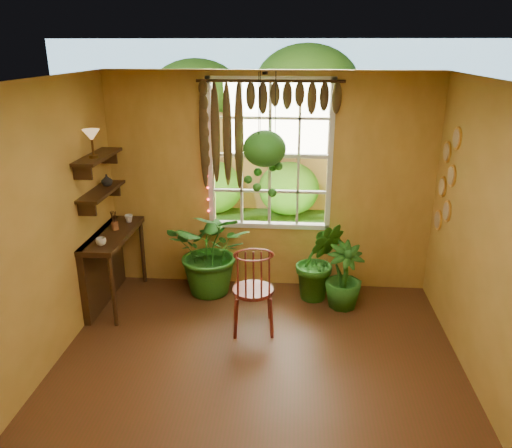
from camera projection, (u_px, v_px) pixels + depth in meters
The scene contains 23 objects.
floor at pixel (254, 394), 4.49m from camera, with size 4.50×4.50×0.00m, color #4E2916.
ceiling at pixel (253, 85), 3.58m from camera, with size 4.50×4.50×0.00m, color white.
wall_back at pixel (269, 184), 6.14m from camera, with size 4.00×4.00×0.00m, color gold.
wall_left at pixel (17, 249), 4.19m from camera, with size 4.50×4.50×0.00m, color gold.
wall_right at pixel (509, 266), 3.88m from camera, with size 4.50×4.50×0.00m, color gold.
window at pixel (270, 155), 6.05m from camera, with size 1.52×0.10×1.86m.
valance_vine at pixel (262, 108), 5.75m from camera, with size 1.70×0.12×1.10m.
string_lights at pixel (207, 152), 6.01m from camera, with size 0.03×0.03×1.54m, color #FF2633, non-canonical shape.
wall_plates at pixel (446, 181), 5.49m from camera, with size 0.04×0.32×1.10m, color #FBEDCD, non-canonical shape.
counter_ledge at pixel (106, 259), 5.95m from camera, with size 0.40×1.20×0.90m.
shelf_lower at pixel (102, 191), 5.66m from camera, with size 0.25×0.90×0.04m, color #37200F.
shelf_upper at pixel (98, 157), 5.53m from camera, with size 0.25×0.90×0.04m, color #37200F.
backyard at pixel (293, 129), 10.48m from camera, with size 14.00×10.00×12.00m.
windsor_chair at pixel (253, 302), 5.40m from camera, with size 0.50×0.52×1.20m.
potted_plant_left at pixel (213, 251), 6.16m from camera, with size 1.02×0.89×1.13m, color #165417.
potted_plant_mid at pixel (319, 261), 6.02m from camera, with size 0.56×0.45×1.02m, color #165417.
potted_plant_right at pixel (344, 276), 5.87m from camera, with size 0.45×0.45×0.80m, color #165417.
hanging_basket at pixel (265, 150), 5.66m from camera, with size 0.49×0.49×1.39m.
cup_a at pixel (101, 242), 5.44m from camera, with size 0.11×0.11×0.09m, color silver.
cup_b at pixel (129, 219), 6.15m from camera, with size 0.10×0.10×0.09m, color beige.
brush_jar at pixel (114, 220), 5.88m from camera, with size 0.08×0.08×0.29m.
shelf_vase at pixel (107, 180), 5.79m from camera, with size 0.13×0.13×0.14m, color #B2AD99.
tiffany_lamp at pixel (91, 137), 5.31m from camera, with size 0.18×0.18×0.31m.
Camera 1 is at (0.33, -3.69, 2.98)m, focal length 35.00 mm.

